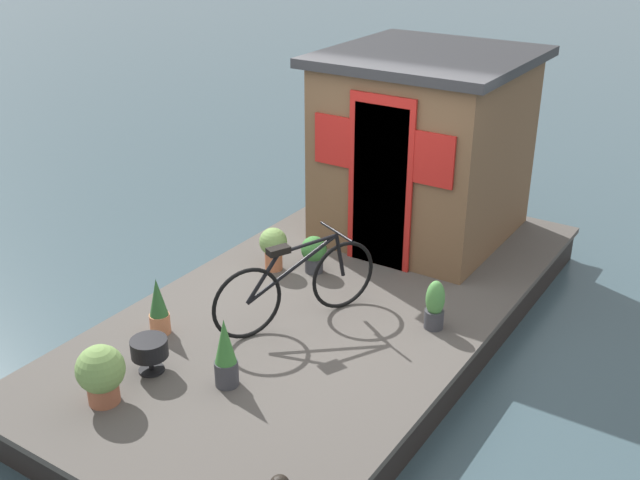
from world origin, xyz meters
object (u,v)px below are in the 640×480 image
(potted_plant_rosemary, at_px, (435,306))
(potted_plant_mint, at_px, (158,307))
(houseboat_cabin, at_px, (424,146))
(potted_plant_geranium, at_px, (101,373))
(potted_plant_succulent, at_px, (225,354))
(potted_plant_thyme, at_px, (314,253))
(potted_plant_sage, at_px, (273,246))
(bicycle, at_px, (297,285))
(charcoal_grill, at_px, (149,349))

(potted_plant_rosemary, xyz_separation_m, potted_plant_mint, (-1.40, 1.99, 0.03))
(houseboat_cabin, height_order, potted_plant_geranium, houseboat_cabin)
(houseboat_cabin, bearing_deg, potted_plant_geranium, 171.91)
(potted_plant_succulent, relative_size, potted_plant_thyme, 1.54)
(potted_plant_succulent, xyz_separation_m, potted_plant_sage, (1.83, 0.89, -0.02))
(houseboat_cabin, xyz_separation_m, potted_plant_thyme, (-1.50, 0.46, -0.82))
(potted_plant_sage, xyz_separation_m, potted_plant_geranium, (-2.52, -0.24, -0.00))
(houseboat_cabin, xyz_separation_m, potted_plant_succulent, (-3.51, -0.05, -0.75))
(bicycle, height_order, potted_plant_mint, bicycle)
(potted_plant_sage, height_order, potted_plant_thyme, potted_plant_sage)
(houseboat_cabin, relative_size, potted_plant_geranium, 4.42)
(potted_plant_rosemary, xyz_separation_m, potted_plant_sage, (0.15, 1.88, 0.04))
(potted_plant_sage, xyz_separation_m, potted_plant_thyme, (0.18, -0.38, -0.05))
(potted_plant_succulent, bearing_deg, potted_plant_sage, 25.80)
(houseboat_cabin, distance_m, potted_plant_thyme, 1.77)
(potted_plant_mint, relative_size, charcoal_grill, 1.77)
(charcoal_grill, bearing_deg, potted_plant_mint, 36.72)
(potted_plant_sage, bearing_deg, potted_plant_succulent, -154.20)
(bicycle, height_order, potted_plant_thyme, bicycle)
(houseboat_cabin, distance_m, potted_plant_mint, 3.45)
(bicycle, distance_m, potted_plant_sage, 1.09)
(houseboat_cabin, relative_size, potted_plant_thyme, 5.53)
(potted_plant_rosemary, height_order, charcoal_grill, potted_plant_rosemary)
(houseboat_cabin, relative_size, charcoal_grill, 7.08)
(charcoal_grill, bearing_deg, potted_plant_sage, 7.03)
(houseboat_cabin, relative_size, bicycle, 1.40)
(potted_plant_succulent, bearing_deg, potted_plant_geranium, 136.80)
(potted_plant_thyme, distance_m, potted_plant_mint, 1.80)
(houseboat_cabin, xyz_separation_m, potted_plant_mint, (-3.23, 0.94, -0.78))
(potted_plant_rosemary, bearing_deg, houseboat_cabin, 29.83)
(potted_plant_geranium, bearing_deg, potted_plant_sage, 5.45)
(houseboat_cabin, height_order, potted_plant_sage, houseboat_cabin)
(potted_plant_mint, distance_m, charcoal_grill, 0.59)
(potted_plant_rosemary, height_order, potted_plant_sage, potted_plant_rosemary)
(potted_plant_thyme, bearing_deg, potted_plant_mint, 164.45)
(houseboat_cabin, bearing_deg, potted_plant_mint, 163.76)
(potted_plant_succulent, distance_m, potted_plant_sage, 2.04)
(potted_plant_thyme, relative_size, charcoal_grill, 1.28)
(potted_plant_geranium, height_order, potted_plant_thyme, potted_plant_geranium)
(bicycle, relative_size, charcoal_grill, 5.05)
(bicycle, relative_size, potted_plant_geranium, 3.15)
(bicycle, bearing_deg, potted_plant_mint, 132.30)
(potted_plant_succulent, bearing_deg, charcoal_grill, 107.02)
(bicycle, xyz_separation_m, potted_plant_mint, (-0.82, 0.90, -0.12))
(houseboat_cabin, xyz_separation_m, charcoal_grill, (-3.71, 0.59, -0.83))
(bicycle, distance_m, potted_plant_rosemary, 1.24)
(potted_plant_rosemary, distance_m, potted_plant_sage, 1.89)
(potted_plant_sage, distance_m, charcoal_grill, 2.04)
(houseboat_cabin, height_order, potted_plant_succulent, houseboat_cabin)
(potted_plant_mint, xyz_separation_m, charcoal_grill, (-0.47, -0.35, -0.05))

